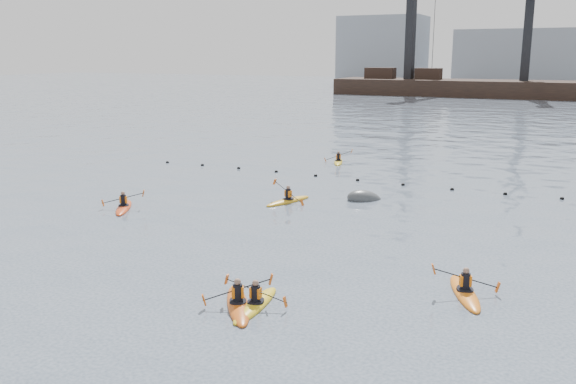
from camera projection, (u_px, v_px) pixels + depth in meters
name	position (u px, v px, depth m)	size (l,w,h in m)	color
ground	(173.00, 321.00, 18.46)	(400.00, 400.00, 0.00)	#3A4554
float_line	(381.00, 182.00, 38.46)	(33.24, 0.73, 0.24)	black
barge_pier	(522.00, 87.00, 114.76)	(72.00, 19.30, 29.50)	black
skyline	(551.00, 49.00, 147.49)	(141.00, 28.00, 22.00)	gray
kayaker_0	(238.00, 303.00, 19.49)	(2.48, 3.13, 1.16)	#C55212
kayaker_1	(256.00, 303.00, 19.50)	(2.16, 3.22, 1.08)	gold
kayaker_2	(124.00, 207.00, 31.91)	(2.30, 3.14, 1.10)	red
kayaker_3	(288.00, 200.00, 33.32)	(2.21, 3.32, 1.28)	gold
kayaker_4	(465.00, 292.00, 20.47)	(2.18, 3.38, 1.19)	orange
kayaker_5	(338.00, 161.00, 45.56)	(2.04, 3.10, 1.15)	gold
mooring_buoy	(364.00, 199.00, 33.94)	(2.06, 1.22, 1.03)	#3E4043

